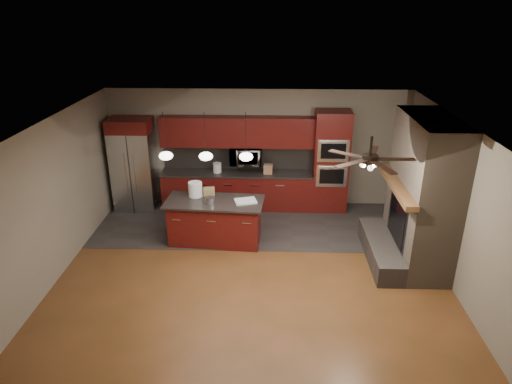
{
  "coord_description": "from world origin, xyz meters",
  "views": [
    {
      "loc": [
        0.32,
        -7.35,
        4.66
      ],
      "look_at": [
        0.04,
        0.6,
        1.29
      ],
      "focal_mm": 32.0,
      "sensor_mm": 36.0,
      "label": 1
    }
  ],
  "objects_px": {
    "microwave": "(246,156)",
    "refrigerator": "(134,164)",
    "counter_bucket": "(217,168)",
    "counter_box": "(268,169)",
    "kitchen_island": "(215,221)",
    "paint_can": "(210,200)",
    "cardboard_box": "(209,191)",
    "white_bucket": "(195,189)",
    "paint_tray": "(246,201)",
    "oven_tower": "(331,162)"
  },
  "relations": [
    {
      "from": "oven_tower",
      "to": "paint_can",
      "type": "bearing_deg",
      "value": -144.99
    },
    {
      "from": "paint_can",
      "to": "counter_box",
      "type": "distance_m",
      "value": 2.1
    },
    {
      "from": "paint_can",
      "to": "counter_bucket",
      "type": "height_order",
      "value": "counter_bucket"
    },
    {
      "from": "cardboard_box",
      "to": "oven_tower",
      "type": "bearing_deg",
      "value": 18.02
    },
    {
      "from": "white_bucket",
      "to": "cardboard_box",
      "type": "bearing_deg",
      "value": 17.5
    },
    {
      "from": "paint_tray",
      "to": "counter_box",
      "type": "xyz_separation_m",
      "value": [
        0.44,
        1.69,
        0.07
      ]
    },
    {
      "from": "microwave",
      "to": "paint_can",
      "type": "height_order",
      "value": "microwave"
    },
    {
      "from": "oven_tower",
      "to": "microwave",
      "type": "relative_size",
      "value": 3.25
    },
    {
      "from": "paint_can",
      "to": "paint_tray",
      "type": "xyz_separation_m",
      "value": [
        0.7,
        0.07,
        -0.04
      ]
    },
    {
      "from": "refrigerator",
      "to": "paint_can",
      "type": "xyz_separation_m",
      "value": [
        2.01,
        -1.73,
        -0.11
      ]
    },
    {
      "from": "paint_can",
      "to": "counter_bucket",
      "type": "xyz_separation_m",
      "value": [
        -0.07,
        1.81,
        0.03
      ]
    },
    {
      "from": "kitchen_island",
      "to": "white_bucket",
      "type": "relative_size",
      "value": 6.68
    },
    {
      "from": "white_bucket",
      "to": "counter_bucket",
      "type": "distance_m",
      "value": 1.51
    },
    {
      "from": "refrigerator",
      "to": "paint_tray",
      "type": "xyz_separation_m",
      "value": [
        2.71,
        -1.66,
        -0.16
      ]
    },
    {
      "from": "oven_tower",
      "to": "cardboard_box",
      "type": "relative_size",
      "value": 10.3
    },
    {
      "from": "oven_tower",
      "to": "white_bucket",
      "type": "height_order",
      "value": "oven_tower"
    },
    {
      "from": "refrigerator",
      "to": "counter_box",
      "type": "relative_size",
      "value": 9.86
    },
    {
      "from": "oven_tower",
      "to": "kitchen_island",
      "type": "xyz_separation_m",
      "value": [
        -2.51,
        -1.7,
        -0.73
      ]
    },
    {
      "from": "refrigerator",
      "to": "kitchen_island",
      "type": "xyz_separation_m",
      "value": [
        2.08,
        -1.63,
        -0.63
      ]
    },
    {
      "from": "oven_tower",
      "to": "paint_can",
      "type": "distance_m",
      "value": 3.16
    },
    {
      "from": "paint_can",
      "to": "cardboard_box",
      "type": "distance_m",
      "value": 0.42
    },
    {
      "from": "counter_box",
      "to": "cardboard_box",
      "type": "bearing_deg",
      "value": -126.0
    },
    {
      "from": "counter_bucket",
      "to": "counter_box",
      "type": "distance_m",
      "value": 1.2
    },
    {
      "from": "kitchen_island",
      "to": "counter_bucket",
      "type": "relative_size",
      "value": 8.97
    },
    {
      "from": "oven_tower",
      "to": "kitchen_island",
      "type": "bearing_deg",
      "value": -145.87
    },
    {
      "from": "refrigerator",
      "to": "counter_box",
      "type": "height_order",
      "value": "refrigerator"
    },
    {
      "from": "paint_tray",
      "to": "counter_bucket",
      "type": "bearing_deg",
      "value": 98.22
    },
    {
      "from": "counter_bucket",
      "to": "paint_can",
      "type": "bearing_deg",
      "value": -87.9
    },
    {
      "from": "counter_bucket",
      "to": "paint_tray",
      "type": "bearing_deg",
      "value": -66.3
    },
    {
      "from": "refrigerator",
      "to": "paint_tray",
      "type": "height_order",
      "value": "refrigerator"
    },
    {
      "from": "white_bucket",
      "to": "refrigerator",
      "type": "bearing_deg",
      "value": 139.96
    },
    {
      "from": "oven_tower",
      "to": "refrigerator",
      "type": "xyz_separation_m",
      "value": [
        -4.59,
        -0.07,
        -0.09
      ]
    },
    {
      "from": "microwave",
      "to": "counter_bucket",
      "type": "distance_m",
      "value": 0.73
    },
    {
      "from": "refrigerator",
      "to": "counter_box",
      "type": "xyz_separation_m",
      "value": [
        3.15,
        0.03,
        -0.09
      ]
    },
    {
      "from": "microwave",
      "to": "counter_bucket",
      "type": "bearing_deg",
      "value": -175.74
    },
    {
      "from": "white_bucket",
      "to": "paint_can",
      "type": "height_order",
      "value": "white_bucket"
    },
    {
      "from": "oven_tower",
      "to": "cardboard_box",
      "type": "xyz_separation_m",
      "value": [
        -2.66,
        -1.39,
        -0.2
      ]
    },
    {
      "from": "paint_can",
      "to": "paint_tray",
      "type": "bearing_deg",
      "value": 6.07
    },
    {
      "from": "oven_tower",
      "to": "cardboard_box",
      "type": "height_order",
      "value": "oven_tower"
    },
    {
      "from": "microwave",
      "to": "kitchen_island",
      "type": "relative_size",
      "value": 0.36
    },
    {
      "from": "counter_bucket",
      "to": "counter_box",
      "type": "height_order",
      "value": "counter_bucket"
    },
    {
      "from": "paint_can",
      "to": "oven_tower",
      "type": "bearing_deg",
      "value": 35.01
    },
    {
      "from": "paint_tray",
      "to": "refrigerator",
      "type": "bearing_deg",
      "value": 133.05
    },
    {
      "from": "kitchen_island",
      "to": "cardboard_box",
      "type": "bearing_deg",
      "value": 119.16
    },
    {
      "from": "oven_tower",
      "to": "paint_can",
      "type": "xyz_separation_m",
      "value": [
        -2.58,
        -1.81,
        -0.21
      ]
    },
    {
      "from": "oven_tower",
      "to": "counter_box",
      "type": "height_order",
      "value": "oven_tower"
    },
    {
      "from": "microwave",
      "to": "refrigerator",
      "type": "distance_m",
      "value": 2.63
    },
    {
      "from": "oven_tower",
      "to": "counter_box",
      "type": "relative_size",
      "value": 10.7
    },
    {
      "from": "kitchen_island",
      "to": "counter_box",
      "type": "xyz_separation_m",
      "value": [
        1.07,
        1.66,
        0.55
      ]
    },
    {
      "from": "kitchen_island",
      "to": "cardboard_box",
      "type": "distance_m",
      "value": 0.63
    }
  ]
}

